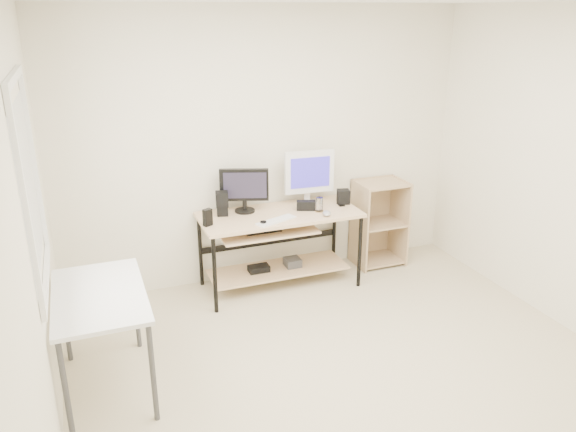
% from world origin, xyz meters
% --- Properties ---
extents(room, '(4.01, 4.01, 2.62)m').
position_xyz_m(room, '(-0.14, 0.04, 1.32)').
color(room, beige).
rests_on(room, ground).
extents(desk, '(1.50, 0.65, 0.75)m').
position_xyz_m(desk, '(-0.03, 1.66, 0.54)').
color(desk, beige).
rests_on(desk, ground).
extents(side_table, '(0.60, 1.00, 0.75)m').
position_xyz_m(side_table, '(-1.68, 0.60, 0.67)').
color(side_table, white).
rests_on(side_table, ground).
extents(shelf_unit, '(0.50, 0.40, 0.90)m').
position_xyz_m(shelf_unit, '(1.15, 1.82, 0.45)').
color(shelf_unit, tan).
rests_on(shelf_unit, ground).
extents(black_monitor, '(0.44, 0.19, 0.42)m').
position_xyz_m(black_monitor, '(-0.29, 1.81, 0.99)').
color(black_monitor, black).
rests_on(black_monitor, desk).
extents(white_imac, '(0.49, 0.16, 0.53)m').
position_xyz_m(white_imac, '(0.37, 1.82, 1.05)').
color(white_imac, silver).
rests_on(white_imac, desk).
extents(keyboard, '(0.41, 0.25, 0.01)m').
position_xyz_m(keyboard, '(-0.10, 1.46, 0.76)').
color(keyboard, white).
rests_on(keyboard, desk).
extents(mouse, '(0.12, 0.15, 0.04)m').
position_xyz_m(mouse, '(0.39, 1.44, 0.77)').
color(mouse, '#AAAAAF').
rests_on(mouse, desk).
extents(center_speaker, '(0.19, 0.14, 0.09)m').
position_xyz_m(center_speaker, '(0.27, 1.65, 0.79)').
color(center_speaker, black).
rests_on(center_speaker, desk).
extents(speaker_left, '(0.13, 0.13, 0.22)m').
position_xyz_m(speaker_left, '(-0.51, 1.80, 0.87)').
color(speaker_left, black).
rests_on(speaker_left, desk).
extents(speaker_right, '(0.14, 0.14, 0.14)m').
position_xyz_m(speaker_right, '(0.68, 1.70, 0.82)').
color(speaker_right, black).
rests_on(speaker_right, desk).
extents(audio_controller, '(0.09, 0.08, 0.15)m').
position_xyz_m(audio_controller, '(-0.70, 1.58, 0.83)').
color(audio_controller, black).
rests_on(audio_controller, desk).
extents(volume_puck, '(0.08, 0.08, 0.02)m').
position_xyz_m(volume_puck, '(-0.23, 1.44, 0.76)').
color(volume_puck, black).
rests_on(volume_puck, desk).
extents(smartphone, '(0.07, 0.11, 0.01)m').
position_xyz_m(smartphone, '(0.64, 1.66, 0.75)').
color(smartphone, black).
rests_on(smartphone, desk).
extents(coaster, '(0.11, 0.11, 0.01)m').
position_xyz_m(coaster, '(0.37, 1.57, 0.75)').
color(coaster, olive).
rests_on(coaster, desk).
extents(drinking_glass, '(0.09, 0.09, 0.13)m').
position_xyz_m(drinking_glass, '(0.37, 1.57, 0.82)').
color(drinking_glass, white).
rests_on(drinking_glass, coaster).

